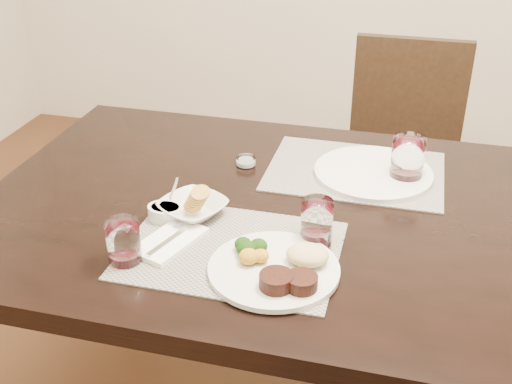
% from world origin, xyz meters
% --- Properties ---
extents(dining_table, '(2.00, 1.00, 0.75)m').
position_xyz_m(dining_table, '(0.00, 0.00, 0.67)').
color(dining_table, black).
rests_on(dining_table, ground).
extents(chair_far, '(0.42, 0.42, 0.90)m').
position_xyz_m(chair_far, '(0.00, 0.93, 0.50)').
color(chair_far, black).
rests_on(chair_far, ground).
extents(placemat_near, '(0.46, 0.34, 0.00)m').
position_xyz_m(placemat_near, '(-0.32, -0.21, 0.75)').
color(placemat_near, gray).
rests_on(placemat_near, dining_table).
extents(placemat_far, '(0.46, 0.34, 0.00)m').
position_xyz_m(placemat_far, '(-0.11, 0.23, 0.75)').
color(placemat_far, gray).
rests_on(placemat_far, dining_table).
extents(dinner_plate, '(0.27, 0.27, 0.05)m').
position_xyz_m(dinner_plate, '(-0.20, -0.27, 0.77)').
color(dinner_plate, silver).
rests_on(dinner_plate, placemat_near).
extents(napkin_fork, '(0.14, 0.19, 0.02)m').
position_xyz_m(napkin_fork, '(-0.46, -0.22, 0.76)').
color(napkin_fork, white).
rests_on(napkin_fork, placemat_near).
extents(steak_knife, '(0.06, 0.22, 0.01)m').
position_xyz_m(steak_knife, '(-0.12, -0.25, 0.76)').
color(steak_knife, white).
rests_on(steak_knife, placemat_near).
extents(cracker_bowl, '(0.20, 0.20, 0.07)m').
position_xyz_m(cracker_bowl, '(-0.45, -0.10, 0.77)').
color(cracker_bowl, silver).
rests_on(cracker_bowl, placemat_near).
extents(sauce_ramekin, '(0.08, 0.13, 0.07)m').
position_xyz_m(sauce_ramekin, '(-0.51, -0.13, 0.77)').
color(sauce_ramekin, silver).
rests_on(sauce_ramekin, placemat_near).
extents(wine_glass_near, '(0.07, 0.07, 0.10)m').
position_xyz_m(wine_glass_near, '(-0.15, -0.13, 0.80)').
color(wine_glass_near, silver).
rests_on(wine_glass_near, placemat_near).
extents(far_plate, '(0.31, 0.31, 0.01)m').
position_xyz_m(far_plate, '(-0.06, 0.21, 0.76)').
color(far_plate, silver).
rests_on(far_plate, placemat_far).
extents(wine_glass_far, '(0.08, 0.08, 0.12)m').
position_xyz_m(wine_glass_far, '(0.02, 0.21, 0.81)').
color(wine_glass_far, silver).
rests_on(wine_glass_far, placemat_far).
extents(wine_glass_side, '(0.07, 0.07, 0.10)m').
position_xyz_m(wine_glass_side, '(-0.53, -0.31, 0.79)').
color(wine_glass_side, silver).
rests_on(wine_glass_side, dining_table).
extents(salt_cellar, '(0.05, 0.05, 0.02)m').
position_xyz_m(salt_cellar, '(-0.40, 0.19, 0.76)').
color(salt_cellar, silver).
rests_on(salt_cellar, dining_table).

